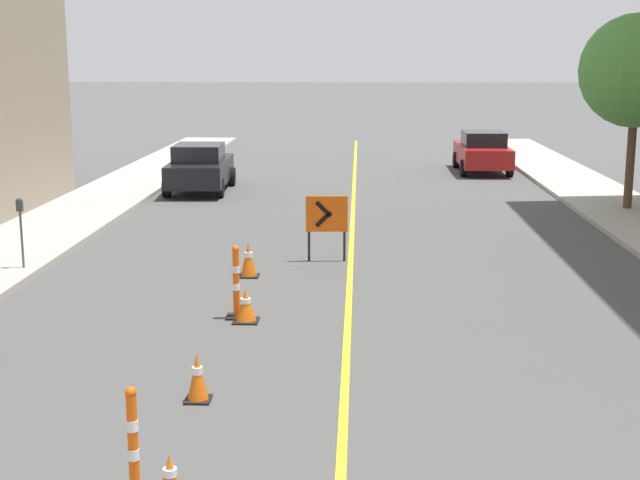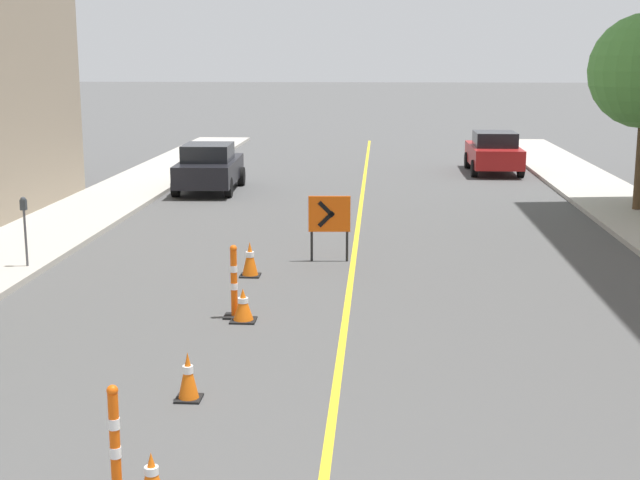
{
  "view_description": "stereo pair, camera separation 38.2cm",
  "coord_description": "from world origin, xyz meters",
  "px_view_note": "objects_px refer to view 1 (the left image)",
  "views": [
    {
      "loc": [
        0.17,
        -1.85,
        4.44
      ],
      "look_at": [
        -0.56,
        14.71,
        1.0
      ],
      "focal_mm": 50.0,
      "sensor_mm": 36.0,
      "label": 1
    },
    {
      "loc": [
        0.55,
        -1.82,
        4.44
      ],
      "look_at": [
        -0.56,
        14.71,
        1.0
      ],
      "focal_mm": 50.0,
      "sensor_mm": 36.0,
      "label": 2
    }
  ],
  "objects_px": {
    "parked_car_curb_near": "(200,168)",
    "parking_meter_far_curb": "(20,219)",
    "traffic_cone_second": "(170,480)",
    "parked_car_curb_mid": "(483,152)",
    "delineator_post_rear": "(236,286)",
    "traffic_cone_fifth": "(249,260)",
    "delineator_post_front": "(134,454)",
    "arrow_barricade_primary": "(327,217)",
    "traffic_cone_fourth": "(246,306)",
    "street_tree_right_near": "(637,71)",
    "traffic_cone_third": "(197,377)"
  },
  "relations": [
    {
      "from": "traffic_cone_second",
      "to": "parked_car_curb_near",
      "type": "xyz_separation_m",
      "value": [
        -3.4,
        20.95,
        0.53
      ]
    },
    {
      "from": "traffic_cone_second",
      "to": "traffic_cone_fifth",
      "type": "relative_size",
      "value": 0.75
    },
    {
      "from": "traffic_cone_fourth",
      "to": "parked_car_curb_near",
      "type": "height_order",
      "value": "parked_car_curb_near"
    },
    {
      "from": "arrow_barricade_primary",
      "to": "parking_meter_far_curb",
      "type": "distance_m",
      "value": 6.4
    },
    {
      "from": "traffic_cone_fourth",
      "to": "parking_meter_far_curb",
      "type": "relative_size",
      "value": 0.39
    },
    {
      "from": "traffic_cone_third",
      "to": "traffic_cone_fourth",
      "type": "bearing_deg",
      "value": 87.04
    },
    {
      "from": "traffic_cone_fourth",
      "to": "traffic_cone_second",
      "type": "bearing_deg",
      "value": -89.71
    },
    {
      "from": "traffic_cone_second",
      "to": "delineator_post_rear",
      "type": "height_order",
      "value": "delineator_post_rear"
    },
    {
      "from": "delineator_post_rear",
      "to": "parked_car_curb_mid",
      "type": "relative_size",
      "value": 0.3
    },
    {
      "from": "parking_meter_far_curb",
      "to": "street_tree_right_near",
      "type": "distance_m",
      "value": 16.96
    },
    {
      "from": "delineator_post_front",
      "to": "parked_car_curb_mid",
      "type": "distance_m",
      "value": 27.31
    },
    {
      "from": "traffic_cone_third",
      "to": "delineator_post_front",
      "type": "bearing_deg",
      "value": -92.84
    },
    {
      "from": "traffic_cone_fourth",
      "to": "street_tree_right_near",
      "type": "height_order",
      "value": "street_tree_right_near"
    },
    {
      "from": "delineator_post_front",
      "to": "delineator_post_rear",
      "type": "relative_size",
      "value": 0.98
    },
    {
      "from": "traffic_cone_second",
      "to": "arrow_barricade_primary",
      "type": "bearing_deg",
      "value": 83.87
    },
    {
      "from": "delineator_post_front",
      "to": "parked_car_curb_mid",
      "type": "relative_size",
      "value": 0.29
    },
    {
      "from": "traffic_cone_fifth",
      "to": "arrow_barricade_primary",
      "type": "bearing_deg",
      "value": 43.9
    },
    {
      "from": "traffic_cone_fourth",
      "to": "arrow_barricade_primary",
      "type": "distance_m",
      "value": 4.83
    },
    {
      "from": "delineator_post_rear",
      "to": "parked_car_curb_near",
      "type": "relative_size",
      "value": 0.29
    },
    {
      "from": "traffic_cone_third",
      "to": "parking_meter_far_curb",
      "type": "bearing_deg",
      "value": 125.77
    },
    {
      "from": "traffic_cone_third",
      "to": "delineator_post_rear",
      "type": "distance_m",
      "value": 3.78
    },
    {
      "from": "delineator_post_rear",
      "to": "street_tree_right_near",
      "type": "distance_m",
      "value": 15.12
    },
    {
      "from": "traffic_cone_fifth",
      "to": "parked_car_curb_near",
      "type": "height_order",
      "value": "parked_car_curb_near"
    },
    {
      "from": "delineator_post_rear",
      "to": "street_tree_right_near",
      "type": "bearing_deg",
      "value": 48.15
    },
    {
      "from": "traffic_cone_fourth",
      "to": "traffic_cone_fifth",
      "type": "relative_size",
      "value": 0.8
    },
    {
      "from": "traffic_cone_fifth",
      "to": "parking_meter_far_curb",
      "type": "bearing_deg",
      "value": 179.56
    },
    {
      "from": "traffic_cone_fourth",
      "to": "arrow_barricade_primary",
      "type": "bearing_deg",
      "value": 75.41
    },
    {
      "from": "parked_car_curb_mid",
      "to": "street_tree_right_near",
      "type": "relative_size",
      "value": 0.79
    },
    {
      "from": "traffic_cone_second",
      "to": "delineator_post_rear",
      "type": "xyz_separation_m",
      "value": [
        -0.22,
        6.52,
        0.29
      ]
    },
    {
      "from": "traffic_cone_fourth",
      "to": "parking_meter_far_curb",
      "type": "xyz_separation_m",
      "value": [
        -5.03,
        3.18,
        0.87
      ]
    },
    {
      "from": "traffic_cone_fifth",
      "to": "traffic_cone_fourth",
      "type": "bearing_deg",
      "value": -83.87
    },
    {
      "from": "traffic_cone_fifth",
      "to": "parking_meter_far_curb",
      "type": "xyz_separation_m",
      "value": [
        -4.69,
        0.04,
        0.8
      ]
    },
    {
      "from": "traffic_cone_third",
      "to": "parked_car_curb_near",
      "type": "height_order",
      "value": "parked_car_curb_near"
    },
    {
      "from": "delineator_post_rear",
      "to": "parked_car_curb_mid",
      "type": "bearing_deg",
      "value": 70.97
    },
    {
      "from": "parking_meter_far_curb",
      "to": "arrow_barricade_primary",
      "type": "bearing_deg",
      "value": 13.07
    },
    {
      "from": "traffic_cone_third",
      "to": "arrow_barricade_primary",
      "type": "relative_size",
      "value": 0.45
    },
    {
      "from": "parked_car_curb_near",
      "to": "traffic_cone_fifth",
      "type": "bearing_deg",
      "value": -77.58
    },
    {
      "from": "traffic_cone_fourth",
      "to": "traffic_cone_fifth",
      "type": "bearing_deg",
      "value": 96.13
    },
    {
      "from": "parking_meter_far_curb",
      "to": "parked_car_curb_near",
      "type": "bearing_deg",
      "value": 81.74
    },
    {
      "from": "arrow_barricade_primary",
      "to": "parked_car_curb_mid",
      "type": "xyz_separation_m",
      "value": [
        5.46,
        15.45,
        -0.19
      ]
    },
    {
      "from": "traffic_cone_fifth",
      "to": "delineator_post_front",
      "type": "xyz_separation_m",
      "value": [
        0.02,
        -9.46,
        0.19
      ]
    },
    {
      "from": "traffic_cone_third",
      "to": "street_tree_right_near",
      "type": "height_order",
      "value": "street_tree_right_near"
    },
    {
      "from": "traffic_cone_second",
      "to": "delineator_post_front",
      "type": "xyz_separation_m",
      "value": [
        -0.35,
        -0.02,
        0.28
      ]
    },
    {
      "from": "arrow_barricade_primary",
      "to": "traffic_cone_third",
      "type": "bearing_deg",
      "value": -103.1
    },
    {
      "from": "traffic_cone_second",
      "to": "parking_meter_far_curb",
      "type": "bearing_deg",
      "value": 118.13
    },
    {
      "from": "delineator_post_rear",
      "to": "parked_car_curb_mid",
      "type": "height_order",
      "value": "parked_car_curb_mid"
    },
    {
      "from": "parked_car_curb_near",
      "to": "parking_meter_far_curb",
      "type": "distance_m",
      "value": 11.6
    },
    {
      "from": "delineator_post_front",
      "to": "traffic_cone_third",
      "type": "bearing_deg",
      "value": 87.16
    },
    {
      "from": "traffic_cone_second",
      "to": "parked_car_curb_mid",
      "type": "height_order",
      "value": "parked_car_curb_mid"
    },
    {
      "from": "traffic_cone_fifth",
      "to": "street_tree_right_near",
      "type": "relative_size",
      "value": 0.13
    }
  ]
}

